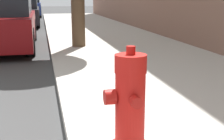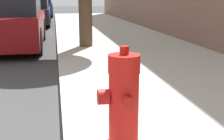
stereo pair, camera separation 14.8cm
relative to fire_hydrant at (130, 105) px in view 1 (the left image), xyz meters
name	(u,v)px [view 1 (the left image)]	position (x,y,z in m)	size (l,w,h in m)	color
fire_hydrant	(130,105)	(0.00, 0.00, 0.00)	(0.39, 0.38, 0.86)	#A91511
parked_car_near	(0,22)	(-1.68, 6.28, 0.17)	(1.74, 4.23, 1.38)	maroon
parked_car_mid	(20,11)	(-1.55, 12.76, 0.15)	(1.71, 4.46, 1.34)	black
parked_car_far	(27,6)	(-1.48, 19.06, 0.17)	(1.76, 4.13, 1.36)	navy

